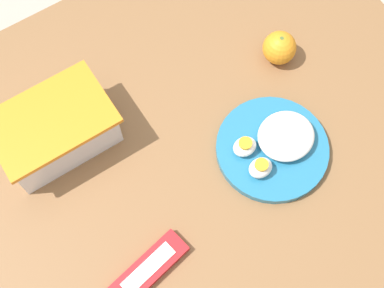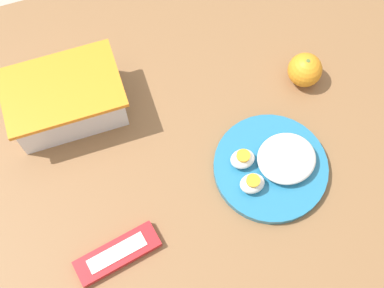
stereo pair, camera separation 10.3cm
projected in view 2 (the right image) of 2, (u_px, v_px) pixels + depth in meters
The scene contains 6 objects.
ground_plane at pixel (191, 237), 1.72m from camera, with size 10.00×10.00×0.00m, color #B2A899.
table at pixel (190, 171), 1.16m from camera, with size 1.12×0.94×0.72m.
food_container at pixel (66, 101), 1.05m from camera, with size 0.23×0.15×0.10m.
orange_fruit at pixel (305, 70), 1.09m from camera, with size 0.07×0.07×0.07m.
rice_plate at pixel (273, 165), 1.03m from camera, with size 0.22×0.22×0.05m.
candy_bar at pixel (118, 254), 0.97m from camera, with size 0.16×0.08×0.02m.
Camera 2 is at (-0.12, -0.38, 1.70)m, focal length 50.00 mm.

